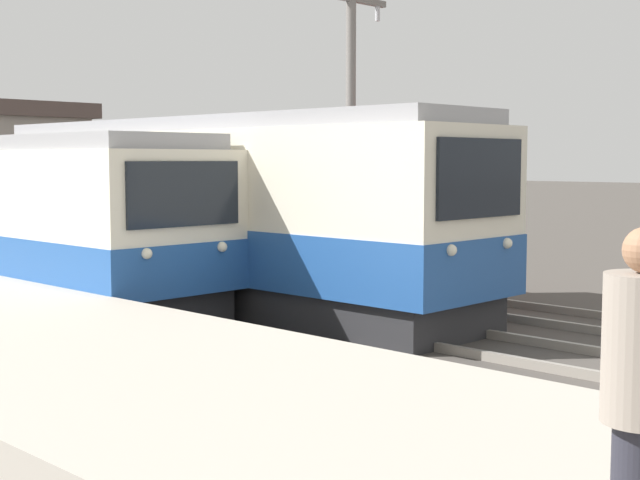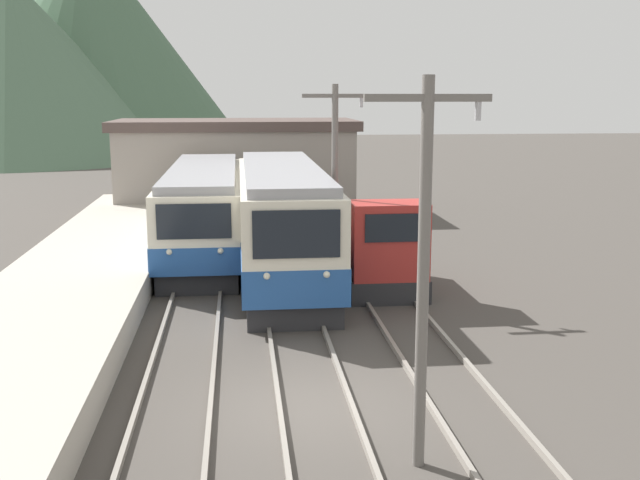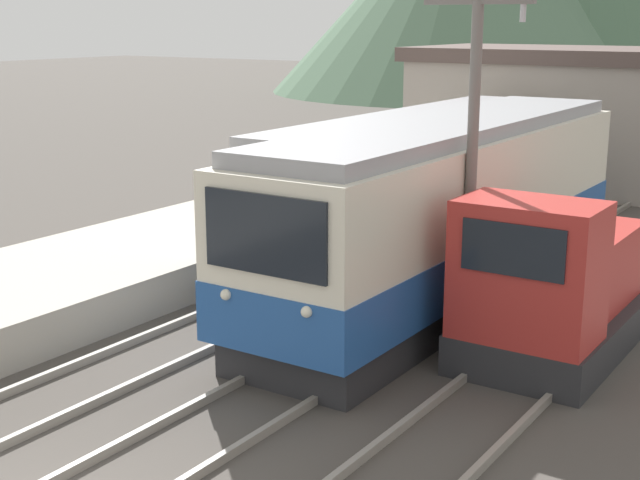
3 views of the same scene
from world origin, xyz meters
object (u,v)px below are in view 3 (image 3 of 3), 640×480
at_px(commuter_train_center, 450,217).
at_px(shunting_locomotive, 553,289).
at_px(catenary_mast_mid, 473,152).
at_px(commuter_train_left, 418,183).

bearing_deg(commuter_train_center, shunting_locomotive, -34.71).
bearing_deg(shunting_locomotive, catenary_mast_mid, -168.33).
bearing_deg(shunting_locomotive, commuter_train_left, 133.97).
xyz_separation_m(commuter_train_center, shunting_locomotive, (3.00, -2.08, -0.55)).
relative_size(commuter_train_left, shunting_locomotive, 2.87).
xyz_separation_m(shunting_locomotive, catenary_mast_mid, (-1.49, -0.31, 2.34)).
bearing_deg(catenary_mast_mid, commuter_train_center, 122.30).
relative_size(commuter_train_center, shunting_locomotive, 2.84).
height_order(shunting_locomotive, catenary_mast_mid, catenary_mast_mid).
xyz_separation_m(commuter_train_center, catenary_mast_mid, (1.51, -2.39, 1.79)).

